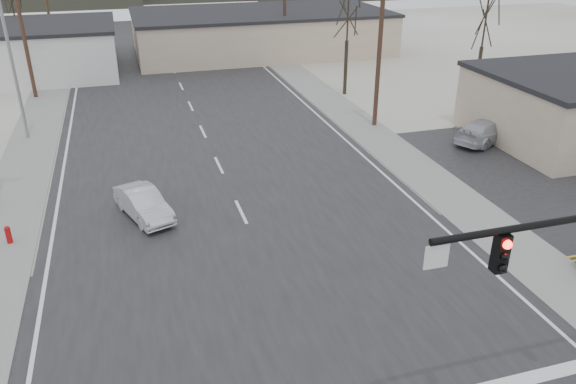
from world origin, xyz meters
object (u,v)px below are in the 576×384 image
(fire_hydrant, at_px, (8,235))
(car_parked_silver, at_px, (485,131))
(car_far_b, at_px, (105,44))
(car_far_a, at_px, (210,48))
(sedan_crossing, at_px, (143,204))

(fire_hydrant, xyz_separation_m, car_parked_silver, (26.99, 5.00, 0.29))
(car_far_b, distance_m, car_parked_silver, 42.91)
(car_far_a, relative_size, car_far_b, 1.43)
(fire_hydrant, distance_m, car_far_a, 37.87)
(car_far_a, distance_m, car_far_b, 12.19)
(sedan_crossing, distance_m, car_far_b, 40.52)
(car_far_a, bearing_deg, fire_hydrant, 89.51)
(car_far_b, bearing_deg, car_far_a, -41.18)
(car_parked_silver, bearing_deg, car_far_b, 6.65)
(sedan_crossing, bearing_deg, car_parked_silver, -8.82)
(sedan_crossing, distance_m, car_far_a, 35.26)
(car_far_a, xyz_separation_m, car_parked_silver, (12.45, -29.97, -0.15))
(sedan_crossing, distance_m, car_parked_silver, 21.64)
(car_far_a, height_order, car_parked_silver, car_far_a)
(sedan_crossing, xyz_separation_m, car_far_a, (8.79, 34.14, 0.17))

